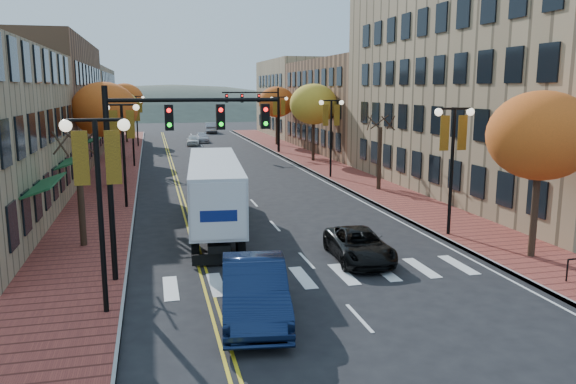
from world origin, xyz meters
TOP-DOWN VIEW (x-y plane):
  - ground at (0.00, 0.00)m, footprint 200.00×200.00m
  - sidewalk_left at (-9.00, 32.50)m, footprint 4.00×85.00m
  - sidewalk_right at (9.00, 32.50)m, footprint 4.00×85.00m
  - building_left_mid at (-17.00, 36.00)m, footprint 12.00×24.00m
  - building_left_far at (-17.00, 61.00)m, footprint 12.00×26.00m
  - building_right_near at (18.50, 16.00)m, footprint 15.00×28.00m
  - building_right_mid at (18.50, 42.00)m, footprint 15.00×24.00m
  - building_right_far at (18.50, 64.00)m, footprint 15.00×20.00m
  - tree_left_a at (-9.00, 8.00)m, footprint 0.28×0.28m
  - tree_left_b at (-9.00, 24.00)m, footprint 4.48×4.48m
  - tree_left_c at (-9.00, 40.00)m, footprint 4.16×4.16m
  - tree_left_d at (-9.00, 58.00)m, footprint 4.61×4.61m
  - tree_right_a at (9.00, 2.00)m, footprint 4.16×4.16m
  - tree_right_b at (9.00, 18.00)m, footprint 0.28×0.28m
  - tree_right_c at (9.00, 34.00)m, footprint 4.48×4.48m
  - tree_right_d at (9.00, 50.00)m, footprint 4.35×4.35m
  - lamp_left_a at (-7.50, 0.00)m, footprint 1.96×0.36m
  - lamp_left_b at (-7.50, 16.00)m, footprint 1.96×0.36m
  - lamp_left_c at (-7.50, 34.00)m, footprint 1.96×0.36m
  - lamp_left_d at (-7.50, 52.00)m, footprint 1.96×0.36m
  - lamp_right_a at (7.50, 6.00)m, footprint 1.96×0.36m
  - lamp_right_b at (7.50, 24.00)m, footprint 1.96×0.36m
  - lamp_right_c at (7.50, 42.00)m, footprint 1.96×0.36m
  - traffic_mast_near at (-5.48, 3.00)m, footprint 6.10×0.35m
  - traffic_mast_far at (5.48, 42.00)m, footprint 6.10×0.34m
  - semi_truck at (-2.99, 10.60)m, footprint 3.44×14.28m
  - navy_sedan at (-3.10, -1.22)m, footprint 2.59×5.65m
  - black_suv at (2.09, 3.56)m, footprint 2.42×4.70m
  - car_far_white at (-0.98, 52.92)m, footprint 1.77×3.83m
  - car_far_silver at (0.50, 56.70)m, footprint 1.80×4.18m
  - car_far_oncoming at (3.23, 72.20)m, footprint 1.86×5.01m

SIDE VIEW (x-z plane):
  - ground at x=0.00m, z-range 0.00..0.00m
  - sidewalk_left at x=-9.00m, z-range 0.00..0.15m
  - sidewalk_right at x=9.00m, z-range 0.00..0.15m
  - car_far_silver at x=0.50m, z-range 0.00..1.20m
  - car_far_white at x=-0.98m, z-range 0.00..1.27m
  - black_suv at x=2.09m, z-range 0.00..1.27m
  - car_far_oncoming at x=3.23m, z-range 0.00..1.64m
  - navy_sedan at x=-3.10m, z-range 0.00..1.79m
  - semi_truck at x=-2.99m, z-range 0.30..3.83m
  - tree_left_a at x=-9.00m, z-range 0.15..4.35m
  - tree_right_b at x=9.00m, z-range 0.15..4.35m
  - lamp_left_a at x=-7.50m, z-range 1.27..7.32m
  - lamp_left_b at x=-7.50m, z-range 1.27..7.32m
  - lamp_left_c at x=-7.50m, z-range 1.27..7.32m
  - lamp_left_d at x=-7.50m, z-range 1.27..7.32m
  - lamp_right_a at x=7.50m, z-range 1.27..7.32m
  - lamp_right_b at x=7.50m, z-range 1.27..7.32m
  - lamp_right_c at x=7.50m, z-range 1.27..7.32m
  - building_left_far at x=-17.00m, z-range 0.00..9.50m
  - traffic_mast_near at x=-5.48m, z-range 1.42..8.42m
  - traffic_mast_far at x=5.48m, z-range 1.42..8.42m
  - building_right_mid at x=18.50m, z-range 0.00..10.00m
  - tree_left_c at x=-9.00m, z-range 1.71..8.40m
  - tree_right_a at x=9.00m, z-range 1.71..8.40m
  - tree_right_d at x=9.00m, z-range 1.79..8.79m
  - tree_left_b at x=-9.00m, z-range 1.84..9.05m
  - tree_right_c at x=9.00m, z-range 1.84..9.05m
  - building_left_mid at x=-17.00m, z-range 0.00..11.00m
  - building_right_far at x=18.50m, z-range 0.00..11.00m
  - tree_left_d at x=-9.00m, z-range 1.89..9.31m
  - building_right_near at x=18.50m, z-range 0.00..15.00m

